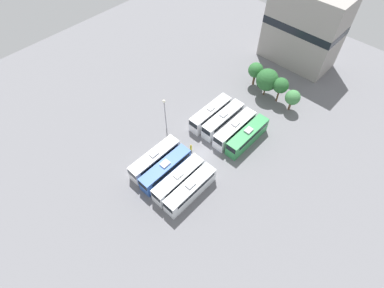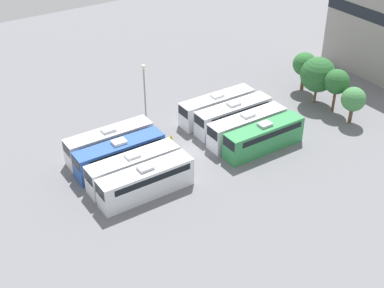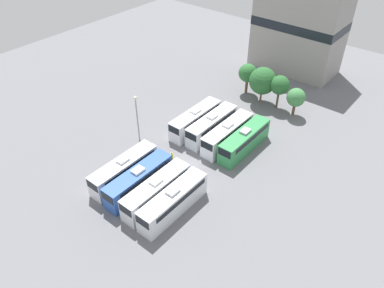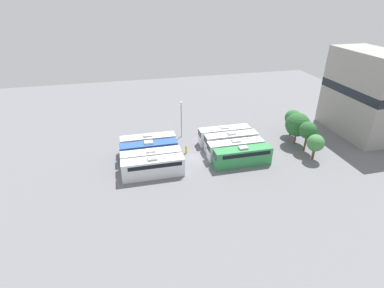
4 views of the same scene
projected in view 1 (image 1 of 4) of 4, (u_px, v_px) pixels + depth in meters
ground_plane at (202, 154)px, 58.71m from camera, size 116.79×116.79×0.00m
bus_0 at (155, 159)px, 55.64m from camera, size 2.52×10.80×3.74m
bus_1 at (166, 169)px, 54.25m from camera, size 2.52×10.80×3.74m
bus_2 at (179, 179)px, 52.89m from camera, size 2.52×10.80×3.74m
bus_3 at (191, 189)px, 51.66m from camera, size 2.52×10.80×3.74m
bus_4 at (211, 113)px, 62.89m from camera, size 2.52×10.80×3.74m
bus_5 at (223, 120)px, 61.77m from camera, size 2.52×10.80×3.74m
bus_6 at (235, 129)px, 60.23m from camera, size 2.52×10.80×3.74m
bus_7 at (247, 136)px, 59.09m from camera, size 2.52×10.80×3.74m
worker_person at (191, 147)px, 58.66m from camera, size 0.36×0.36×1.70m
light_pole at (165, 110)px, 58.49m from camera, size 0.60×0.60×8.08m
tree_0 at (256, 70)px, 68.22m from camera, size 3.47×3.47×5.87m
tree_1 at (267, 80)px, 65.79m from camera, size 4.93×4.93×6.80m
tree_2 at (281, 86)px, 64.38m from camera, size 3.41×3.41×6.23m
tree_3 at (293, 98)px, 63.53m from camera, size 3.23×3.23×5.13m
depot_building at (304, 27)px, 70.21m from camera, size 17.24×9.29×18.02m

